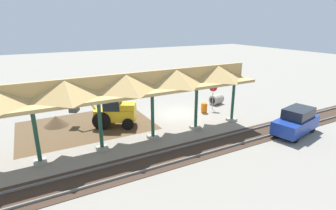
{
  "coord_description": "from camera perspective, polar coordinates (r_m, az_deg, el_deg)",
  "views": [
    {
      "loc": [
        11.72,
        19.25,
        7.99
      ],
      "look_at": [
        2.07,
        1.53,
        1.6
      ],
      "focal_mm": 28.0,
      "sensor_mm": 36.0,
      "label": 1
    }
  ],
  "objects": [
    {
      "name": "distant_parked_car",
      "position": [
        21.61,
        26.15,
        -3.23
      ],
      "size": [
        4.47,
        2.59,
        1.98
      ],
      "color": "navy",
      "rests_on": "ground"
    },
    {
      "name": "ground_plane",
      "position": [
        23.91,
        2.59,
        -1.97
      ],
      "size": [
        120.0,
        120.0,
        0.0
      ],
      "primitive_type": "plane",
      "color": "gray"
    },
    {
      "name": "traffic_barrel",
      "position": [
        24.38,
        7.86,
        -0.62
      ],
      "size": [
        0.56,
        0.56,
        0.9
      ],
      "primitive_type": "cylinder",
      "color": "orange",
      "rests_on": "ground"
    },
    {
      "name": "platform_canopy",
      "position": [
        16.56,
        -15.16,
        3.63
      ],
      "size": [
        23.33,
        3.2,
        4.9
      ],
      "color": "#9E998E",
      "rests_on": "ground"
    },
    {
      "name": "dirt_mound",
      "position": [
        23.12,
        -23.06,
        -4.12
      ],
      "size": [
        3.9,
        3.9,
        1.64
      ],
      "primitive_type": "cone",
      "color": "brown",
      "rests_on": "ground"
    },
    {
      "name": "dirt_work_zone",
      "position": [
        22.24,
        -17.33,
        -4.32
      ],
      "size": [
        10.21,
        7.0,
        0.01
      ],
      "primitive_type": "cube",
      "color": "brown",
      "rests_on": "ground"
    },
    {
      "name": "stop_sign",
      "position": [
        25.04,
        9.79,
        3.07
      ],
      "size": [
        0.61,
        0.5,
        2.53
      ],
      "color": "gray",
      "rests_on": "ground"
    },
    {
      "name": "backhoe",
      "position": [
        21.19,
        -11.77,
        -1.32
      ],
      "size": [
        5.03,
        3.63,
        2.82
      ],
      "color": "yellow",
      "rests_on": "ground"
    },
    {
      "name": "concrete_pipe",
      "position": [
        27.11,
        10.5,
        1.2
      ],
      "size": [
        1.47,
        1.25,
        0.98
      ],
      "color": "#9E9384",
      "rests_on": "ground"
    },
    {
      "name": "rail_tracks",
      "position": [
        18.98,
        13.07,
        -7.73
      ],
      "size": [
        60.0,
        2.58,
        0.15
      ],
      "color": "slate",
      "rests_on": "ground"
    }
  ]
}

